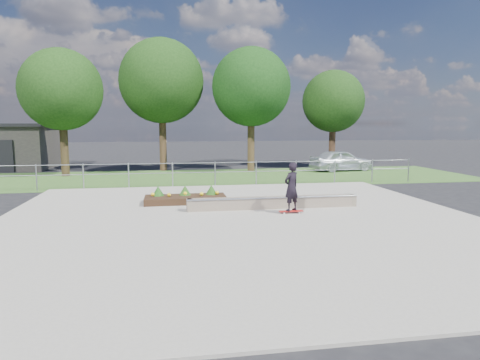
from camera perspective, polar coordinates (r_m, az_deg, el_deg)
name	(u,v)px	position (r m, az deg, el deg)	size (l,w,h in m)	color
ground	(242,222)	(13.14, 0.22, -5.63)	(120.00, 120.00, 0.00)	black
grass_verge	(208,177)	(23.90, -4.24, 0.35)	(30.00, 8.00, 0.02)	#2F5321
concrete_slab	(242,221)	(13.14, 0.22, -5.50)	(15.00, 15.00, 0.06)	gray
fence	(215,171)	(20.35, -3.35, 1.25)	(20.06, 0.06, 1.20)	gray
tree_far_left	(61,90)	(26.34, -22.73, 11.02)	(4.55, 4.55, 7.15)	black
tree_mid_left	(162,81)	(27.74, -10.42, 12.83)	(5.25, 5.25, 8.25)	#332114
tree_mid_right	(251,87)	(27.20, 1.50, 12.26)	(4.90, 4.90, 7.70)	#362615
tree_far_right	(333,102)	(30.29, 12.33, 10.18)	(4.20, 4.20, 6.60)	#311D13
grind_ledge	(273,202)	(14.95, 4.45, -3.00)	(6.00, 0.44, 0.43)	#695B4D
planter_bed	(185,198)	(16.14, -7.30, -2.33)	(3.00, 1.20, 0.61)	black
skateboarder	(291,187)	(14.08, 6.88, -0.94)	(0.80, 0.63, 1.68)	white
parked_car	(341,160)	(27.87, 13.31, 2.57)	(1.60, 3.97, 1.35)	silver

